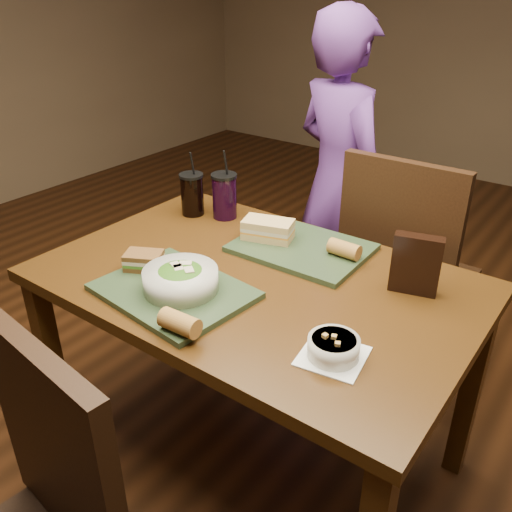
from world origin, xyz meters
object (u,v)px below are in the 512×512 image
at_px(baguette_far, 344,249).
at_px(soup_bowl, 333,347).
at_px(chair_far, 403,268).
at_px(diner, 339,185).
at_px(tray_near, 174,291).
at_px(sandwich_far, 268,229).
at_px(sandwich_near, 144,261).
at_px(baguette_near, 180,323).
at_px(dining_table, 256,302).
at_px(salad_bowl, 181,278).
at_px(chip_bag, 416,265).
at_px(tray_far, 302,248).
at_px(cup_berry, 224,196).
at_px(cup_cola, 192,194).

bearing_deg(baguette_far, soup_bowl, -64.55).
xyz_separation_m(chair_far, diner, (-0.42, 0.24, 0.17)).
bearing_deg(tray_near, soup_bowl, 2.13).
bearing_deg(sandwich_far, baguette_far, 7.51).
distance_m(sandwich_far, baguette_far, 0.27).
height_order(diner, sandwich_near, diner).
distance_m(sandwich_near, baguette_near, 0.36).
relative_size(dining_table, salad_bowl, 6.11).
xyz_separation_m(diner, baguette_far, (0.37, -0.64, 0.06)).
relative_size(chair_far, salad_bowl, 4.78).
bearing_deg(chip_bag, tray_far, 160.51).
bearing_deg(cup_berry, cup_cola, -157.18).
relative_size(soup_bowl, baguette_far, 1.70).
relative_size(tray_near, baguette_far, 4.11).
distance_m(salad_bowl, sandwich_far, 0.42).
bearing_deg(chair_far, chip_bag, -66.83).
bearing_deg(cup_cola, soup_bowl, -27.45).
xyz_separation_m(tray_far, cup_cola, (-0.50, 0.01, 0.07)).
xyz_separation_m(baguette_near, cup_berry, (-0.39, 0.65, 0.04)).
height_order(dining_table, chip_bag, chip_bag).
bearing_deg(tray_far, baguette_near, -88.70).
bearing_deg(chip_bag, dining_table, -169.32).
bearing_deg(dining_table, cup_cola, 153.03).
height_order(dining_table, baguette_near, baguette_near).
distance_m(diner, tray_far, 0.69).
bearing_deg(cup_cola, dining_table, -26.97).
height_order(sandwich_far, baguette_far, sandwich_far).
bearing_deg(salad_bowl, tray_far, 73.89).
bearing_deg(salad_bowl, soup_bowl, 0.98).
xyz_separation_m(salad_bowl, soup_bowl, (0.49, 0.01, -0.03)).
height_order(diner, baguette_far, diner).
bearing_deg(dining_table, baguette_near, -85.01).
bearing_deg(chip_bag, baguette_near, -139.25).
xyz_separation_m(tray_far, soup_bowl, (0.36, -0.43, 0.02)).
xyz_separation_m(sandwich_near, chip_bag, (0.70, 0.39, 0.04)).
bearing_deg(dining_table, tray_near, -120.47).
relative_size(tray_near, sandwich_near, 3.16).
xyz_separation_m(tray_far, sandwich_near, (-0.30, -0.42, 0.04)).
height_order(diner, baguette_near, diner).
height_order(soup_bowl, cup_cola, cup_cola).
height_order(soup_bowl, sandwich_near, sandwich_near).
bearing_deg(diner, soup_bowl, 140.90).
bearing_deg(tray_near, diner, 93.71).
relative_size(soup_bowl, sandwich_far, 0.94).
bearing_deg(sandwich_far, chair_far, 53.32).
distance_m(diner, baguette_far, 0.74).
relative_size(diner, baguette_near, 13.83).
height_order(diner, tray_far, diner).
distance_m(baguette_far, cup_cola, 0.65).
distance_m(salad_bowl, chip_bag, 0.66).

